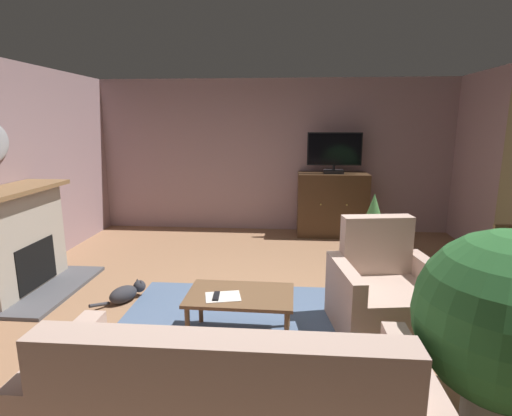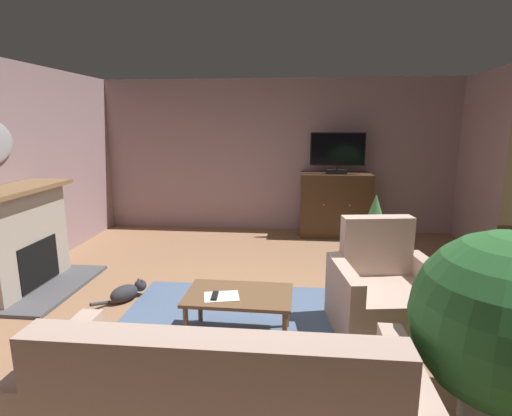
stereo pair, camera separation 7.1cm
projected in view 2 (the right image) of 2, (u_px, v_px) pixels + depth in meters
name	position (u px, v px, depth m)	size (l,w,h in m)	color
ground_plane	(259.00, 319.00, 4.04)	(6.74, 7.38, 0.04)	#936B4C
wall_back	(277.00, 156.00, 7.11)	(6.74, 0.10, 2.65)	gray
rug_central	(230.00, 319.00, 3.99)	(2.18, 1.67, 0.01)	slate
fireplace	(21.00, 241.00, 4.61)	(0.91, 1.44, 1.21)	#4C4C51
tv_cabinet	(335.00, 206.00, 6.84)	(1.17, 0.57, 1.07)	black
television	(337.00, 152.00, 6.60)	(0.89, 0.20, 0.68)	black
coffee_table	(239.00, 299.00, 3.57)	(0.95, 0.60, 0.43)	brown
tv_remote	(215.00, 296.00, 3.48)	(0.17, 0.05, 0.02)	black
folded_newspaper	(222.00, 296.00, 3.49)	(0.30, 0.22, 0.01)	silver
sofa_floral	(224.00, 413.00, 2.25)	(2.14, 0.87, 0.95)	#BC9E8E
armchair_beside_cabinet	(384.00, 297.00, 3.73)	(1.06, 1.00, 1.03)	#BC9E8E
potted_plant_tall_palm_by_window	(374.00, 234.00, 4.87)	(0.58, 0.58, 1.08)	beige
potted_plant_on_hearth_side	(504.00, 322.00, 2.47)	(1.12, 1.12, 1.29)	beige
cat	(127.00, 292.00, 4.40)	(0.45, 0.53, 0.20)	#2D2D33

